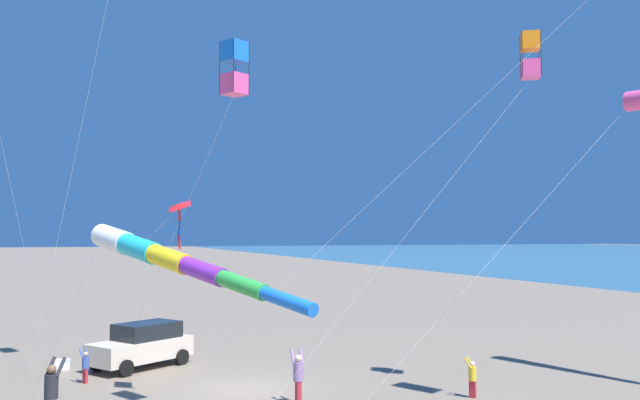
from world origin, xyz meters
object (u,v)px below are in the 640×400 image
object	(u,v)px
kite_delta_orange_high_right	(178,208)
kite_box_yellow_midlevel	(234,69)
kite_windsock_rainbow_low_near	(159,256)
person_adult_flyer	(51,390)
cooler_box	(62,364)
kite_box_long_streamer_left	(530,56)
person_child_green_jacket	(85,364)
person_bystander_far	(472,376)
person_child_grey_jacket	(298,374)
parked_car	(142,345)

from	to	relation	value
kite_delta_orange_high_right	kite_box_yellow_midlevel	size ratio (longest dim) A/B	0.50
kite_windsock_rainbow_low_near	person_adult_flyer	bearing A→B (deg)	-74.83
cooler_box	kite_box_long_streamer_left	distance (m)	22.06
person_adult_flyer	kite_windsock_rainbow_low_near	world-z (taller)	kite_windsock_rainbow_low_near
person_adult_flyer	person_child_green_jacket	world-z (taller)	person_adult_flyer
kite_box_long_streamer_left	kite_windsock_rainbow_low_near	bearing A→B (deg)	24.19
kite_delta_orange_high_right	person_bystander_far	bearing A→B (deg)	163.06
kite_box_yellow_midlevel	person_bystander_far	bearing A→B (deg)	-175.23
cooler_box	kite_delta_orange_high_right	world-z (taller)	kite_delta_orange_high_right
cooler_box	kite_box_yellow_midlevel	world-z (taller)	kite_box_yellow_midlevel
kite_box_long_streamer_left	kite_box_yellow_midlevel	size ratio (longest dim) A/B	0.94
person_child_green_jacket	person_child_grey_jacket	size ratio (longest dim) A/B	0.74
kite_windsock_rainbow_low_near	person_child_grey_jacket	bearing A→B (deg)	-124.04
parked_car	cooler_box	distance (m)	3.31
person_adult_flyer	kite_delta_orange_high_right	distance (m)	6.85
kite_delta_orange_high_right	person_child_grey_jacket	bearing A→B (deg)	156.69
person_adult_flyer	kite_box_yellow_midlevel	size ratio (longest dim) A/B	0.15
person_child_grey_jacket	kite_delta_orange_high_right	size ratio (longest dim) A/B	0.26
kite_windsock_rainbow_low_near	kite_box_long_streamer_left	bearing A→B (deg)	-155.81
person_child_green_jacket	person_child_grey_jacket	xyz separation A→B (m)	(-6.61, 5.56, 0.25)
person_bystander_far	cooler_box	bearing A→B (deg)	-36.51
cooler_box	kite_windsock_rainbow_low_near	world-z (taller)	kite_windsock_rainbow_low_near
person_bystander_far	person_adult_flyer	bearing A→B (deg)	-4.79
person_child_green_jacket	kite_windsock_rainbow_low_near	world-z (taller)	kite_windsock_rainbow_low_near
parked_car	cooler_box	world-z (taller)	parked_car
person_bystander_far	kite_box_long_streamer_left	bearing A→B (deg)	160.30
person_child_grey_jacket	kite_windsock_rainbow_low_near	bearing A→B (deg)	55.96
kite_box_yellow_midlevel	person_child_green_jacket	bearing A→B (deg)	-62.57
cooler_box	kite_windsock_rainbow_low_near	size ratio (longest dim) A/B	0.05
person_bystander_far	kite_box_yellow_midlevel	distance (m)	12.98
kite_box_long_streamer_left	kite_delta_orange_high_right	world-z (taller)	kite_box_long_streamer_left
person_bystander_far	kite_box_yellow_midlevel	world-z (taller)	kite_box_yellow_midlevel
kite_delta_orange_high_right	kite_box_yellow_midlevel	xyz separation A→B (m)	(-1.10, 3.65, 3.99)
person_adult_flyer	cooler_box	bearing A→B (deg)	-90.49
kite_box_yellow_midlevel	cooler_box	bearing A→B (deg)	-65.56
person_bystander_far	kite_delta_orange_high_right	world-z (taller)	kite_delta_orange_high_right
person_child_green_jacket	kite_box_yellow_midlevel	distance (m)	12.99
kite_box_long_streamer_left	kite_box_yellow_midlevel	xyz separation A→B (m)	(10.60, -0.03, -1.40)
person_child_grey_jacket	kite_box_long_streamer_left	bearing A→B (deg)	165.52
person_adult_flyer	person_child_grey_jacket	world-z (taller)	person_adult_flyer
person_child_grey_jacket	kite_box_long_streamer_left	xyz separation A→B (m)	(-7.92, 2.05, 10.93)
cooler_box	kite_box_long_streamer_left	world-z (taller)	kite_box_long_streamer_left
parked_car	kite_windsock_rainbow_low_near	world-z (taller)	kite_windsock_rainbow_low_near
parked_car	kite_box_yellow_midlevel	xyz separation A→B (m)	(-1.66, 9.91, 9.54)
cooler_box	kite_box_long_streamer_left	xyz separation A→B (m)	(-15.41, 10.62, 11.68)
person_child_grey_jacket	kite_windsock_rainbow_low_near	distance (m)	10.59
person_child_grey_jacket	person_adult_flyer	bearing A→B (deg)	1.37
parked_car	kite_box_long_streamer_left	xyz separation A→B (m)	(-12.26, 9.93, 10.94)
kite_windsock_rainbow_low_near	kite_box_yellow_midlevel	bearing A→B (deg)	-114.58
cooler_box	person_bystander_far	world-z (taller)	person_bystander_far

